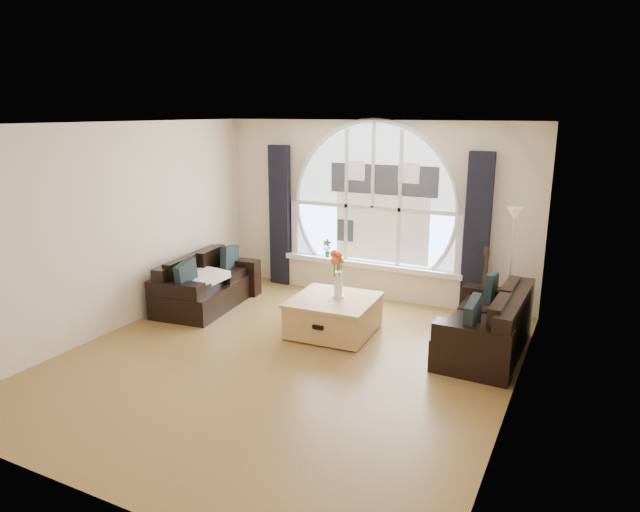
{
  "coord_description": "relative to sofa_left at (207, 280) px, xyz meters",
  "views": [
    {
      "loc": [
        3.09,
        -5.28,
        2.83
      ],
      "look_at": [
        0.0,
        0.9,
        1.05
      ],
      "focal_mm": 31.72,
      "sensor_mm": 36.0,
      "label": 1
    }
  ],
  "objects": [
    {
      "name": "coffee_chest",
      "position": [
        2.13,
        -0.12,
        -0.14
      ],
      "size": [
        1.11,
        1.11,
        0.51
      ],
      "primitive_type": "cube",
      "rotation": [
        0.0,
        0.0,
        0.05
      ],
      "color": "tan",
      "rests_on": "ground"
    },
    {
      "name": "ground",
      "position": [
        1.98,
        -1.13,
        -0.4
      ],
      "size": [
        5.0,
        5.5,
        0.01
      ],
      "primitive_type": "cube",
      "color": "brown",
      "rests_on": "ground"
    },
    {
      "name": "sofa_left",
      "position": [
        0.0,
        0.0,
        0.0
      ],
      "size": [
        1.01,
        1.72,
        0.73
      ],
      "primitive_type": "cube",
      "rotation": [
        0.0,
        0.0,
        0.12
      ],
      "color": "black",
      "rests_on": "ground"
    },
    {
      "name": "ceiling",
      "position": [
        1.98,
        -1.13,
        2.3
      ],
      "size": [
        5.0,
        5.5,
        0.01
      ],
      "primitive_type": "cube",
      "color": "silver",
      "rests_on": "ground"
    },
    {
      "name": "curtain_left",
      "position": [
        0.38,
        1.5,
        0.75
      ],
      "size": [
        0.35,
        0.12,
        2.3
      ],
      "primitive_type": "cube",
      "color": "black",
      "rests_on": "ground"
    },
    {
      "name": "arched_window",
      "position": [
        1.98,
        1.59,
        1.23
      ],
      "size": [
        2.6,
        0.06,
        2.15
      ],
      "primitive_type": "cube",
      "color": "silver",
      "rests_on": "wall_back"
    },
    {
      "name": "window_frame",
      "position": [
        1.98,
        1.56,
        1.23
      ],
      "size": [
        2.76,
        0.08,
        2.15
      ],
      "primitive_type": "cube",
      "color": "white",
      "rests_on": "wall_back"
    },
    {
      "name": "curtain_right",
      "position": [
        3.58,
        1.5,
        0.75
      ],
      "size": [
        0.35,
        0.12,
        2.3
      ],
      "primitive_type": "cube",
      "color": "black",
      "rests_on": "ground"
    },
    {
      "name": "guitar",
      "position": [
        3.78,
        1.28,
        0.13
      ],
      "size": [
        0.39,
        0.29,
        1.06
      ],
      "primitive_type": "cube",
      "rotation": [
        0.0,
        0.0,
        -0.15
      ],
      "color": "brown",
      "rests_on": "ground"
    },
    {
      "name": "wall_left",
      "position": [
        -0.52,
        -1.13,
        0.95
      ],
      "size": [
        0.01,
        5.5,
        2.7
      ],
      "primitive_type": "cube",
      "color": "beige",
      "rests_on": "ground"
    },
    {
      "name": "attic_slope",
      "position": [
        4.18,
        -1.13,
        1.95
      ],
      "size": [
        0.92,
        5.5,
        0.72
      ],
      "primitive_type": "cube",
      "color": "silver",
      "rests_on": "ground"
    },
    {
      "name": "floor_lamp",
      "position": [
        4.09,
        1.29,
        0.4
      ],
      "size": [
        0.24,
        0.24,
        1.6
      ],
      "primitive_type": "cube",
      "color": "#B2B2B2",
      "rests_on": "ground"
    },
    {
      "name": "window_sill",
      "position": [
        1.98,
        1.52,
        0.11
      ],
      "size": [
        2.9,
        0.22,
        0.08
      ],
      "primitive_type": "cube",
      "color": "white",
      "rests_on": "wall_back"
    },
    {
      "name": "vase_flowers",
      "position": [
        2.16,
        -0.06,
        0.46
      ],
      "size": [
        0.24,
        0.24,
        0.7
      ],
      "primitive_type": "cube",
      "color": "white",
      "rests_on": "coffee_chest"
    },
    {
      "name": "neighbor_house",
      "position": [
        2.13,
        1.58,
        1.1
      ],
      "size": [
        1.7,
        0.02,
        1.5
      ],
      "primitive_type": "cube",
      "color": "silver",
      "rests_on": "wall_back"
    },
    {
      "name": "wall_right",
      "position": [
        4.48,
        -1.13,
        0.95
      ],
      "size": [
        0.01,
        5.5,
        2.7
      ],
      "primitive_type": "cube",
      "color": "beige",
      "rests_on": "ground"
    },
    {
      "name": "potted_plant",
      "position": [
        1.23,
        1.52,
        0.29
      ],
      "size": [
        0.18,
        0.15,
        0.29
      ],
      "primitive_type": "imported",
      "rotation": [
        0.0,
        0.0,
        0.35
      ],
      "color": "#1E6023",
      "rests_on": "window_sill"
    },
    {
      "name": "wall_back",
      "position": [
        1.98,
        1.62,
        0.95
      ],
      "size": [
        5.0,
        0.01,
        2.7
      ],
      "primitive_type": "cube",
      "color": "beige",
      "rests_on": "ground"
    },
    {
      "name": "sofa_right",
      "position": [
        4.01,
        0.14,
        0.0
      ],
      "size": [
        0.9,
        1.72,
        0.76
      ],
      "primitive_type": "cube",
      "rotation": [
        0.0,
        0.0,
        -0.03
      ],
      "color": "black",
      "rests_on": "ground"
    },
    {
      "name": "wall_front",
      "position": [
        1.98,
        -3.88,
        0.95
      ],
      "size": [
        5.0,
        0.01,
        2.7
      ],
      "primitive_type": "cube",
      "color": "beige",
      "rests_on": "ground"
    },
    {
      "name": "throw_blanket",
      "position": [
        0.07,
        -0.16,
        0.1
      ],
      "size": [
        0.62,
        0.62,
        0.1
      ],
      "primitive_type": "cube",
      "rotation": [
        0.0,
        0.0,
        -0.14
      ],
      "color": "silver",
      "rests_on": "sofa_left"
    }
  ]
}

